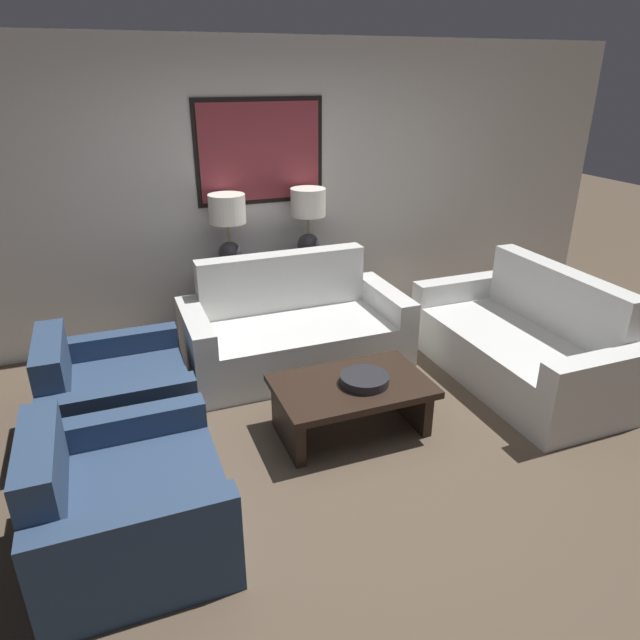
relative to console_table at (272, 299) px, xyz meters
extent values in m
plane|color=brown|center=(0.00, -2.11, -0.37)|extent=(20.00, 20.00, 0.00)
cube|color=silver|center=(0.00, 0.27, 0.96)|extent=(7.58, 0.10, 2.65)
cube|color=black|center=(0.00, 0.21, 1.33)|extent=(1.18, 0.01, 0.92)
cube|color=#9E3842|center=(0.00, 0.20, 1.33)|extent=(1.10, 0.02, 0.84)
cube|color=black|center=(0.00, 0.00, 0.00)|extent=(1.21, 0.37, 0.73)
cylinder|color=#333338|center=(-0.38, 0.00, 0.38)|extent=(0.18, 0.18, 0.02)
sphere|color=#333338|center=(-0.38, 0.00, 0.50)|extent=(0.21, 0.21, 0.21)
cylinder|color=#8C7A51|center=(-0.38, 0.00, 0.69)|extent=(0.02, 0.02, 0.17)
cylinder|color=white|center=(-0.38, 0.00, 0.90)|extent=(0.32, 0.32, 0.25)
cylinder|color=#333338|center=(0.38, 0.00, 0.38)|extent=(0.18, 0.18, 0.02)
sphere|color=#333338|center=(0.38, 0.00, 0.50)|extent=(0.21, 0.21, 0.21)
cylinder|color=#8C7A51|center=(0.38, 0.00, 0.69)|extent=(0.02, 0.02, 0.17)
cylinder|color=white|center=(0.38, 0.00, 0.90)|extent=(0.32, 0.32, 0.25)
cube|color=silver|center=(0.00, -0.80, -0.16)|extent=(1.50, 0.73, 0.41)
cube|color=silver|center=(0.00, -0.34, 0.09)|extent=(1.50, 0.18, 0.91)
cube|color=silver|center=(-0.84, -0.71, -0.06)|extent=(0.18, 0.91, 0.61)
cube|color=silver|center=(0.84, -0.71, -0.06)|extent=(0.18, 0.91, 0.61)
cube|color=silver|center=(1.52, -1.57, -0.16)|extent=(0.73, 1.50, 0.41)
cube|color=silver|center=(1.97, -1.57, 0.09)|extent=(0.18, 1.50, 0.91)
cube|color=silver|center=(1.61, -0.73, -0.06)|extent=(0.91, 0.18, 0.61)
cube|color=silver|center=(1.61, -2.41, -0.06)|extent=(0.91, 0.18, 0.61)
cube|color=black|center=(0.04, -1.78, 0.00)|extent=(1.07, 0.68, 0.05)
cube|color=black|center=(-0.43, -1.78, -0.20)|extent=(0.07, 0.54, 0.34)
cube|color=black|center=(0.51, -1.78, -0.20)|extent=(0.07, 0.54, 0.34)
cylinder|color=#232328|center=(0.12, -1.81, 0.06)|extent=(0.34, 0.34, 0.06)
cube|color=navy|center=(-1.38, -1.21, -0.16)|extent=(0.76, 0.71, 0.42)
cube|color=navy|center=(-1.85, -1.21, 0.03)|extent=(0.18, 0.71, 0.79)
cube|color=navy|center=(-1.47, -1.63, -0.08)|extent=(0.94, 0.14, 0.58)
cube|color=navy|center=(-1.47, -0.78, -0.08)|extent=(0.94, 0.14, 0.58)
cube|color=navy|center=(-1.38, -2.35, -0.16)|extent=(0.76, 0.71, 0.42)
cube|color=navy|center=(-1.85, -2.35, 0.03)|extent=(0.18, 0.71, 0.79)
cube|color=navy|center=(-1.47, -2.77, -0.08)|extent=(0.94, 0.14, 0.58)
cube|color=navy|center=(-1.47, -1.92, -0.08)|extent=(0.94, 0.14, 0.58)
camera|label=1|loc=(-1.40, -4.89, 2.00)|focal=32.00mm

